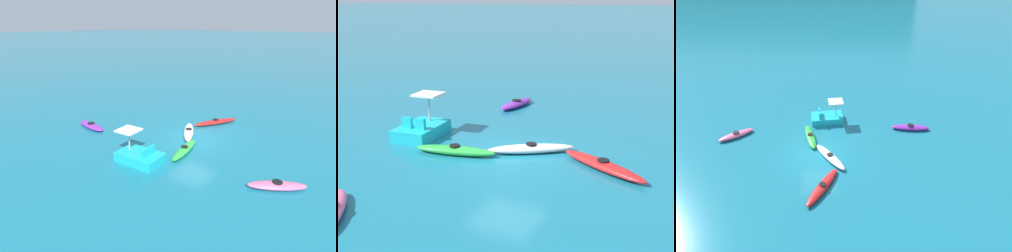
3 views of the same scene
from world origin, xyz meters
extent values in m
plane|color=#19728C|center=(0.00, 0.00, 0.00)|extent=(600.00, 600.00, 0.00)
ellipsoid|color=red|center=(0.42, -3.39, 0.16)|extent=(2.16, 3.37, 0.32)
cylinder|color=black|center=(0.42, -3.39, 0.35)|extent=(0.54, 0.54, 0.05)
ellipsoid|color=pink|center=(-5.92, 2.26, 0.16)|extent=(2.52, 2.09, 0.32)
cylinder|color=black|center=(-5.92, 2.26, 0.35)|extent=(0.62, 0.62, 0.05)
ellipsoid|color=purple|center=(6.83, 2.81, 0.16)|extent=(2.86, 1.03, 0.32)
cylinder|color=black|center=(6.83, 2.81, 0.35)|extent=(0.52, 0.52, 0.05)
ellipsoid|color=white|center=(0.84, -0.59, 0.16)|extent=(2.29, 3.07, 0.32)
cylinder|color=black|center=(0.84, -0.59, 0.35)|extent=(0.55, 0.55, 0.05)
ellipsoid|color=green|center=(-0.58, 1.84, 0.16)|extent=(1.27, 3.13, 0.32)
cylinder|color=black|center=(-0.58, 1.84, 0.35)|extent=(0.47, 0.47, 0.05)
cube|color=#19B7C6|center=(0.59, 4.25, 0.25)|extent=(2.54, 1.74, 0.50)
cube|color=#19B7C6|center=(0.01, 4.49, 0.72)|extent=(0.20, 0.45, 0.44)
cube|color=#19B7C6|center=(0.08, 3.90, 0.72)|extent=(0.20, 0.45, 0.44)
cylinder|color=#B2B2B7|center=(1.29, 4.32, 1.05)|extent=(0.08, 0.08, 1.10)
cube|color=silver|center=(1.29, 4.32, 1.64)|extent=(1.21, 1.21, 0.08)
camera|label=1|loc=(-8.72, 13.33, 6.84)|focal=29.10mm
camera|label=2|loc=(-12.73, -6.31, 5.56)|focal=45.02mm
camera|label=3|loc=(1.18, -17.04, 12.71)|focal=33.89mm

